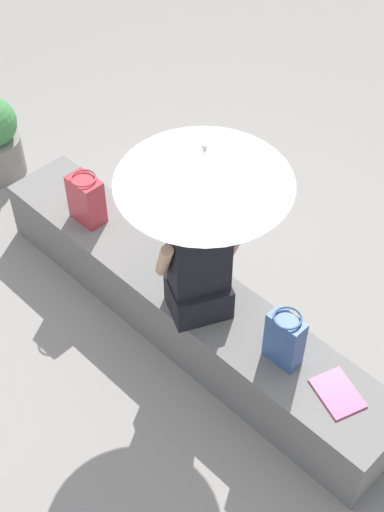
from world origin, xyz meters
The scene contains 7 objects.
ground_plane centered at (0.00, 0.00, 0.00)m, with size 14.00×14.00×0.00m, color gray.
stone_bench centered at (0.00, 0.00, 0.22)m, with size 3.01×0.49×0.44m, color slate.
person_seated centered at (-0.19, 0.08, 0.82)m, with size 0.40×0.51×0.90m.
parasol centered at (-0.14, 0.00, 1.45)m, with size 0.94×0.94×1.15m.
handbag_black centered at (0.86, 0.05, 0.61)m, with size 0.23×0.17×0.36m.
tote_bag_canvas centered at (-0.77, 0.01, 0.62)m, with size 0.21×0.16×0.37m.
magazine centered at (-1.13, -0.02, 0.44)m, with size 0.28×0.20×0.01m, color #D83866.
Camera 1 is at (-2.10, 2.06, 3.82)m, focal length 51.66 mm.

